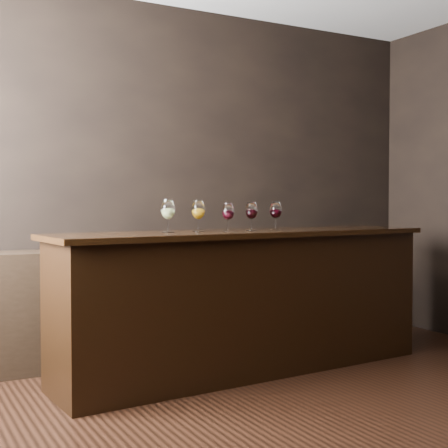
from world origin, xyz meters
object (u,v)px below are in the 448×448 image
back_bar_shelf (115,304)px  glass_amber (198,210)px  glass_red_b (251,211)px  bar_counter (247,304)px  glass_red_c (276,211)px  glass_white (168,210)px  glass_red_a (228,212)px

back_bar_shelf → glass_amber: bearing=-63.6°
glass_red_b → back_bar_shelf: bearing=134.9°
bar_counter → glass_red_c: 0.70m
glass_white → glass_red_a: (0.42, -0.05, -0.01)m
glass_red_b → glass_red_c: (0.20, 0.00, 0.00)m
glass_white → glass_red_b: glass_white is taller
back_bar_shelf → glass_red_a: (0.55, -0.77, 0.71)m
glass_amber → glass_red_c: size_ratio=1.03×
back_bar_shelf → glass_red_c: (0.95, -0.75, 0.71)m
glass_red_a → glass_white: bearing=172.9°
back_bar_shelf → bar_counter: bearing=-45.5°
glass_white → glass_red_a: 0.43m
bar_counter → glass_amber: size_ratio=12.79×
glass_red_a → glass_red_b: bearing=5.2°
bar_counter → glass_amber: bearing=172.4°
glass_red_a → glass_red_b: 0.20m
glass_amber → glass_red_a: bearing=-16.3°
glass_white → glass_red_b: 0.62m
glass_white → glass_red_a: bearing=-7.1°
glass_red_c → glass_amber: bearing=176.2°
glass_red_a → glass_red_c: glass_red_c is taller
bar_counter → glass_red_b: 0.66m
glass_red_b → glass_red_c: 0.20m
glass_amber → glass_red_a: glass_amber is taller
bar_counter → glass_amber: glass_amber is taller
bar_counter → back_bar_shelf: (-0.72, 0.74, -0.06)m
glass_red_a → glass_red_c: size_ratio=0.95×
bar_counter → glass_white: (-0.59, 0.02, 0.66)m
glass_red_a → glass_amber: bearing=163.7°
bar_counter → back_bar_shelf: bar_counter is taller
glass_white → glass_red_a: size_ratio=1.11×
glass_white → glass_red_c: glass_white is taller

